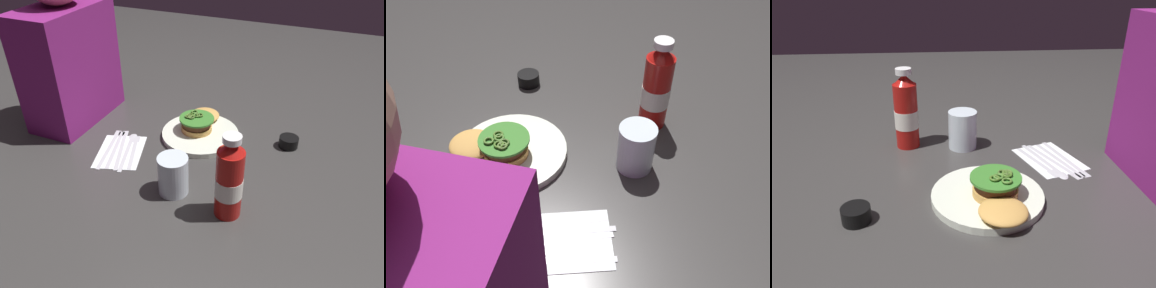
{
  "view_description": "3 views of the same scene",
  "coord_description": "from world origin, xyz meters",
  "views": [
    {
      "loc": [
        -0.78,
        -0.28,
        0.65
      ],
      "look_at": [
        0.02,
        0.05,
        0.06
      ],
      "focal_mm": 34.32,
      "sensor_mm": 36.0,
      "label": 1
    },
    {
      "loc": [
        -0.14,
        0.67,
        0.65
      ],
      "look_at": [
        -0.0,
        0.1,
        0.09
      ],
      "focal_mm": 37.54,
      "sensor_mm": 36.0,
      "label": 2
    },
    {
      "loc": [
        0.82,
        -0.03,
        0.46
      ],
      "look_at": [
        -0.01,
        0.04,
        0.06
      ],
      "focal_mm": 33.97,
      "sensor_mm": 36.0,
      "label": 3
    }
  ],
  "objects": [
    {
      "name": "steak_knife",
      "position": [
        -0.0,
        0.3,
        0.0
      ],
      "size": [
        0.19,
        0.08,
        0.0
      ],
      "color": "silver",
      "rests_on": "napkin"
    },
    {
      "name": "burger_sandwich",
      "position": [
        0.19,
        0.09,
        0.04
      ],
      "size": [
        0.19,
        0.11,
        0.05
      ],
      "color": "#CA9448",
      "rests_on": "dinner_plate"
    },
    {
      "name": "butter_knife",
      "position": [
        0.0,
        0.28,
        0.0
      ],
      "size": [
        0.2,
        0.1,
        0.0
      ],
      "color": "silver",
      "rests_on": "napkin"
    },
    {
      "name": "fork_utensil",
      "position": [
        0.01,
        0.24,
        0.0
      ],
      "size": [
        0.17,
        0.08,
        0.0
      ],
      "color": "silver",
      "rests_on": "napkin"
    },
    {
      "name": "water_glass",
      "position": [
        -0.12,
        0.05,
        0.05
      ],
      "size": [
        0.08,
        0.08,
        0.11
      ],
      "primitive_type": "cylinder",
      "color": "silver",
      "rests_on": "ground_plane"
    },
    {
      "name": "ketchup_bottle",
      "position": [
        -0.14,
        -0.11,
        0.1
      ],
      "size": [
        0.07,
        0.07,
        0.23
      ],
      "color": "#AA1511",
      "rests_on": "ground_plane"
    },
    {
      "name": "spoon_utensil",
      "position": [
        0.01,
        0.26,
        0.0
      ],
      "size": [
        0.2,
        0.08,
        0.0
      ],
      "color": "silver",
      "rests_on": "napkin"
    },
    {
      "name": "ground_plane",
      "position": [
        0.0,
        0.0,
        0.0
      ],
      "size": [
        3.0,
        3.0,
        0.0
      ],
      "primitive_type": "plane",
      "color": "#373534"
    },
    {
      "name": "condiment_cup",
      "position": [
        0.21,
        -0.2,
        0.02
      ],
      "size": [
        0.06,
        0.06,
        0.03
      ],
      "primitive_type": "cylinder",
      "color": "black",
      "rests_on": "ground_plane"
    },
    {
      "name": "napkin",
      "position": [
        -0.02,
        0.27,
        0.0
      ],
      "size": [
        0.21,
        0.18,
        0.0
      ],
      "primitive_type": "cube",
      "rotation": [
        0.0,
        0.0,
        0.31
      ],
      "color": "white",
      "rests_on": "ground_plane"
    },
    {
      "name": "dinner_plate",
      "position": [
        0.15,
        0.08,
        0.01
      ],
      "size": [
        0.25,
        0.25,
        0.02
      ],
      "primitive_type": "cylinder",
      "color": "silver",
      "rests_on": "ground_plane"
    },
    {
      "name": "table_knife",
      "position": [
        -0.01,
        0.32,
        0.0
      ],
      "size": [
        0.21,
        0.07,
        0.0
      ],
      "color": "silver",
      "rests_on": "napkin"
    }
  ]
}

